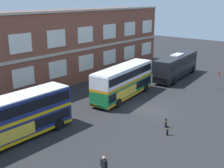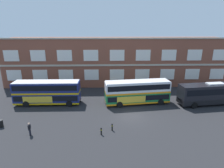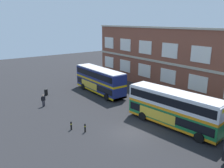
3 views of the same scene
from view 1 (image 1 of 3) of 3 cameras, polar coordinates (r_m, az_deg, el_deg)
The scene contains 9 objects.
ground_plane at distance 34.89m, azimuth 4.53°, elevation -4.27°, with size 120.00×120.00×0.00m, color #232326.
brick_terminal_building at distance 43.48m, azimuth -14.07°, elevation 6.56°, with size 49.24×8.19×10.71m.
double_decker_near at distance 27.36m, azimuth -18.32°, elevation -6.23°, with size 11.00×2.88×4.07m.
double_decker_middle at distance 37.07m, azimuth 2.22°, elevation 0.53°, with size 11.23×3.91×4.07m.
touring_coach at distance 47.56m, azimuth 12.41°, elevation 3.43°, with size 12.22×3.97×3.80m.
waiting_passenger at distance 21.42m, azimuth -1.59°, elevation -15.63°, with size 0.26×0.63×1.70m.
bus_stand_flag at distance 42.55m, azimuth 20.02°, elevation 0.91°, with size 0.44×0.10×2.70m.
safety_bollard_west at distance 29.50m, azimuth 10.41°, elevation -7.45°, with size 0.19×0.19×0.95m.
safety_bollard_east at distance 27.98m, azimuth 10.71°, elevation -8.84°, with size 0.19×0.19×0.95m.
Camera 1 is at (-26.79, -16.65, 12.31)m, focal length 47.08 mm.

